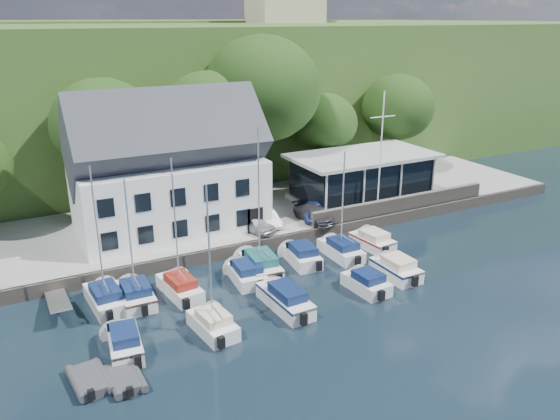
# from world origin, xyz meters

# --- Properties ---
(ground) EXTENTS (180.00, 180.00, 0.00)m
(ground) POSITION_xyz_m (0.00, 0.00, 0.00)
(ground) COLOR black
(ground) RESTS_ON ground
(quay) EXTENTS (60.00, 13.00, 1.00)m
(quay) POSITION_xyz_m (0.00, 17.50, 0.50)
(quay) COLOR #9A9B95
(quay) RESTS_ON ground
(quay_face) EXTENTS (60.00, 0.30, 1.00)m
(quay_face) POSITION_xyz_m (0.00, 11.00, 0.50)
(quay_face) COLOR #625A4E
(quay_face) RESTS_ON ground
(hillside) EXTENTS (160.00, 75.00, 16.00)m
(hillside) POSITION_xyz_m (0.00, 62.00, 8.00)
(hillside) COLOR #30531F
(hillside) RESTS_ON ground
(field_patch) EXTENTS (50.00, 30.00, 0.30)m
(field_patch) POSITION_xyz_m (8.00, 70.00, 16.15)
(field_patch) COLOR #505D2E
(field_patch) RESTS_ON hillside
(harbor_building) EXTENTS (14.40, 8.20, 8.70)m
(harbor_building) POSITION_xyz_m (-7.00, 16.50, 5.35)
(harbor_building) COLOR white
(harbor_building) RESTS_ON quay
(club_pavilion) EXTENTS (13.20, 7.20, 4.10)m
(club_pavilion) POSITION_xyz_m (11.00, 16.00, 3.05)
(club_pavilion) COLOR black
(club_pavilion) RESTS_ON quay
(seawall) EXTENTS (18.00, 0.50, 1.20)m
(seawall) POSITION_xyz_m (12.00, 11.40, 1.60)
(seawall) COLOR #625A4E
(seawall) RESTS_ON quay
(gangway) EXTENTS (1.20, 6.00, 1.40)m
(gangway) POSITION_xyz_m (-16.50, 9.00, 0.00)
(gangway) COLOR silver
(gangway) RESTS_ON ground
(car_silver) EXTENTS (2.72, 4.07, 1.29)m
(car_silver) POSITION_xyz_m (-1.47, 12.80, 1.64)
(car_silver) COLOR #ACACB1
(car_silver) RESTS_ON quay
(car_white) EXTENTS (1.54, 3.71, 1.19)m
(car_white) POSITION_xyz_m (0.08, 13.54, 1.60)
(car_white) COLOR silver
(car_white) RESTS_ON quay
(car_dgrey) EXTENTS (2.18, 4.50, 1.26)m
(car_dgrey) POSITION_xyz_m (3.85, 12.59, 1.63)
(car_dgrey) COLOR #323137
(car_dgrey) RESTS_ON quay
(car_blue) EXTENTS (2.61, 4.16, 1.33)m
(car_blue) POSITION_xyz_m (4.18, 13.18, 1.66)
(car_blue) COLOR #2D428B
(car_blue) RESTS_ON quay
(flagpole) EXTENTS (2.47, 0.20, 10.29)m
(flagpole) POSITION_xyz_m (9.80, 11.93, 6.15)
(flagpole) COLOR white
(flagpole) RESTS_ON quay
(tree_1) EXTENTS (8.38, 8.38, 11.45)m
(tree_1) POSITION_xyz_m (-10.57, 21.50, 6.73)
(tree_1) COLOR #18330F
(tree_1) RESTS_ON quay
(tree_2) EXTENTS (8.52, 8.52, 11.64)m
(tree_2) POSITION_xyz_m (-1.65, 21.33, 6.82)
(tree_2) COLOR #18330F
(tree_2) RESTS_ON quay
(tree_3) EXTENTS (10.62, 10.62, 14.51)m
(tree_3) POSITION_xyz_m (3.61, 21.61, 8.26)
(tree_3) COLOR #18330F
(tree_3) RESTS_ON quay
(tree_4) EXTENTS (6.51, 6.51, 8.90)m
(tree_4) POSITION_xyz_m (10.64, 22.12, 5.45)
(tree_4) COLOR #18330F
(tree_4) RESTS_ON quay
(tree_5) EXTENTS (7.58, 7.58, 10.35)m
(tree_5) POSITION_xyz_m (19.36, 21.70, 6.18)
(tree_5) COLOR #18330F
(tree_5) RESTS_ON quay
(boat_r1_0) EXTENTS (2.39, 6.16, 8.84)m
(boat_r1_0) POSITION_xyz_m (-13.83, 7.92, 4.42)
(boat_r1_0) COLOR silver
(boat_r1_0) RESTS_ON ground
(boat_r1_1) EXTENTS (2.16, 5.58, 8.84)m
(boat_r1_1) POSITION_xyz_m (-12.08, 7.52, 4.42)
(boat_r1_1) COLOR silver
(boat_r1_1) RESTS_ON ground
(boat_r1_2) EXTENTS (2.51, 6.06, 8.69)m
(boat_r1_2) POSITION_xyz_m (-9.32, 7.21, 4.35)
(boat_r1_2) COLOR silver
(boat_r1_2) RESTS_ON ground
(boat_r1_3) EXTENTS (2.47, 5.42, 1.40)m
(boat_r1_3) POSITION_xyz_m (-4.73, 7.07, 0.70)
(boat_r1_3) COLOR silver
(boat_r1_3) RESTS_ON ground
(boat_r1_4) EXTENTS (2.84, 6.71, 9.47)m
(boat_r1_4) POSITION_xyz_m (-3.37, 7.78, 4.74)
(boat_r1_4) COLOR silver
(boat_r1_4) RESTS_ON ground
(boat_r1_5) EXTENTS (2.54, 5.64, 1.48)m
(boat_r1_5) POSITION_xyz_m (0.02, 7.86, 0.74)
(boat_r1_5) COLOR silver
(boat_r1_5) RESTS_ON ground
(boat_r1_6) EXTENTS (2.01, 5.79, 8.57)m
(boat_r1_6) POSITION_xyz_m (3.17, 7.49, 4.28)
(boat_r1_6) COLOR silver
(boat_r1_6) RESTS_ON ground
(boat_r1_7) EXTENTS (2.59, 5.39, 1.39)m
(boat_r1_7) POSITION_xyz_m (6.29, 7.80, 0.69)
(boat_r1_7) COLOR silver
(boat_r1_7) RESTS_ON ground
(boat_r2_0) EXTENTS (2.30, 5.52, 1.49)m
(boat_r2_0) POSITION_xyz_m (-13.86, 2.47, 0.75)
(boat_r2_0) COLOR silver
(boat_r2_0) RESTS_ON ground
(boat_r2_1) EXTENTS (2.47, 5.26, 8.53)m
(boat_r2_1) POSITION_xyz_m (-9.02, 2.08, 4.26)
(boat_r2_1) COLOR silver
(boat_r2_1) RESTS_ON ground
(boat_r2_2) EXTENTS (2.16, 6.69, 1.56)m
(boat_r2_2) POSITION_xyz_m (-4.11, 2.62, 0.78)
(boat_r2_2) COLOR silver
(boat_r2_2) RESTS_ON ground
(boat_r2_3) EXTENTS (2.29, 4.87, 1.38)m
(boat_r2_3) POSITION_xyz_m (1.67, 2.22, 0.69)
(boat_r2_3) COLOR silver
(boat_r2_3) RESTS_ON ground
(boat_r2_4) EXTENTS (2.17, 5.33, 1.51)m
(boat_r2_4) POSITION_xyz_m (4.67, 2.93, 0.75)
(boat_r2_4) COLOR silver
(boat_r2_4) RESTS_ON ground
(dinghy_0) EXTENTS (2.13, 3.20, 0.70)m
(dinghy_0) POSITION_xyz_m (-15.99, 0.43, 0.35)
(dinghy_0) COLOR #343539
(dinghy_0) RESTS_ON ground
(dinghy_1) EXTENTS (1.80, 2.87, 0.65)m
(dinghy_1) POSITION_xyz_m (-14.45, -0.23, 0.33)
(dinghy_1) COLOR #343539
(dinghy_1) RESTS_ON ground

